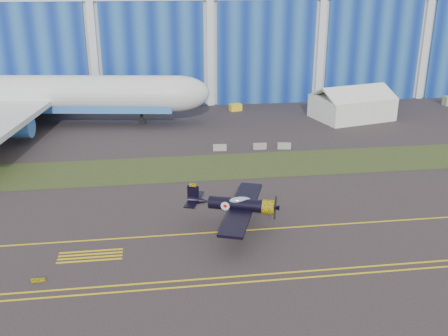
{
  "coord_description": "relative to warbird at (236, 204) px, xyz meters",
  "views": [
    {
      "loc": [
        -11.44,
        -52.6,
        25.16
      ],
      "look_at": [
        -3.54,
        4.46,
        3.41
      ],
      "focal_mm": 42.0,
      "sensor_mm": 36.0,
      "label": 1
    }
  ],
  "objects": [
    {
      "name": "jetliner",
      "position": [
        -29.0,
        44.18,
        9.31
      ],
      "size": [
        77.63,
        68.78,
        24.25
      ],
      "rotation": [
        0.0,
        0.0,
        -0.15
      ],
      "color": "white",
      "rests_on": "ground"
    },
    {
      "name": "grass_median",
      "position": [
        3.54,
        18.54,
        -2.79
      ],
      "size": [
        260.0,
        10.0,
        0.02
      ],
      "primitive_type": "cube",
      "color": "#475128",
      "rests_on": "ground"
    },
    {
      "name": "tent",
      "position": [
        27.67,
        40.22,
        0.23
      ],
      "size": [
        15.07,
        12.54,
        6.09
      ],
      "rotation": [
        0.0,
        0.0,
        0.25
      ],
      "color": "white",
      "rests_on": "ground"
    },
    {
      "name": "shipping_container",
      "position": [
        -9.4,
        49.67,
        -1.6
      ],
      "size": [
        5.94,
        3.32,
        2.43
      ],
      "primitive_type": "cube",
      "rotation": [
        0.0,
        0.0,
        -0.2
      ],
      "color": "#CCF8EA",
      "rests_on": "ground"
    },
    {
      "name": "ground",
      "position": [
        3.54,
        4.54,
        -2.81
      ],
      "size": [
        260.0,
        260.0,
        0.0
      ],
      "primitive_type": "plane",
      "color": "#352D2F",
      "rests_on": "ground"
    },
    {
      "name": "tug",
      "position": [
        7.7,
        48.57,
        -2.16
      ],
      "size": [
        2.49,
        1.87,
        1.3
      ],
      "primitive_type": "cube",
      "rotation": [
        0.0,
        0.0,
        0.23
      ],
      "color": "yellow",
      "rests_on": "ground"
    },
    {
      "name": "guard_board_left",
      "position": [
        -18.46,
        -7.46,
        -2.64
      ],
      "size": [
        1.2,
        0.15,
        0.35
      ],
      "primitive_type": "cube",
      "color": "yellow",
      "rests_on": "ground"
    },
    {
      "name": "barrier_a",
      "position": [
        1.63,
        25.4,
        -2.36
      ],
      "size": [
        2.04,
        0.75,
        0.9
      ],
      "primitive_type": "cube",
      "rotation": [
        0.0,
        0.0,
        -0.07
      ],
      "color": "#9B9B88",
      "rests_on": "ground"
    },
    {
      "name": "edge_line_far",
      "position": [
        3.54,
        -8.96,
        -2.8
      ],
      "size": [
        80.0,
        0.2,
        0.02
      ],
      "primitive_type": "cube",
      "color": "yellow",
      "rests_on": "ground"
    },
    {
      "name": "barrier_b",
      "position": [
        7.66,
        25.21,
        -2.36
      ],
      "size": [
        2.0,
        0.6,
        0.9
      ],
      "primitive_type": "cube",
      "rotation": [
        0.0,
        0.0,
        -0.0
      ],
      "color": "gray",
      "rests_on": "ground"
    },
    {
      "name": "edge_line_near",
      "position": [
        3.54,
        -9.96,
        -2.8
      ],
      "size": [
        80.0,
        0.2,
        0.02
      ],
      "primitive_type": "cube",
      "color": "yellow",
      "rests_on": "ground"
    },
    {
      "name": "hangar",
      "position": [
        3.54,
        76.32,
        12.15
      ],
      "size": [
        220.0,
        45.7,
        30.0
      ],
      "color": "silver",
      "rests_on": "ground"
    },
    {
      "name": "hold_short_ladder",
      "position": [
        -14.46,
        -3.56,
        -2.8
      ],
      "size": [
        6.0,
        2.4,
        0.02
      ],
      "primitive_type": null,
      "color": "yellow",
      "rests_on": "ground"
    },
    {
      "name": "barrier_c",
      "position": [
        11.35,
        24.86,
        -2.36
      ],
      "size": [
        2.07,
        0.94,
        0.9
      ],
      "primitive_type": "cube",
      "rotation": [
        0.0,
        0.0,
        -0.17
      ],
      "color": "gray",
      "rests_on": "ground"
    },
    {
      "name": "warbird",
      "position": [
        0.0,
        0.0,
        0.0
      ],
      "size": [
        14.36,
        15.71,
        3.82
      ],
      "rotation": [
        0.0,
        0.0,
        -0.34
      ],
      "color": "black",
      "rests_on": "ground"
    },
    {
      "name": "taxiway_centreline",
      "position": [
        3.54,
        -0.46,
        -2.8
      ],
      "size": [
        200.0,
        0.2,
        0.02
      ],
      "primitive_type": "cube",
      "color": "yellow",
      "rests_on": "ground"
    }
  ]
}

